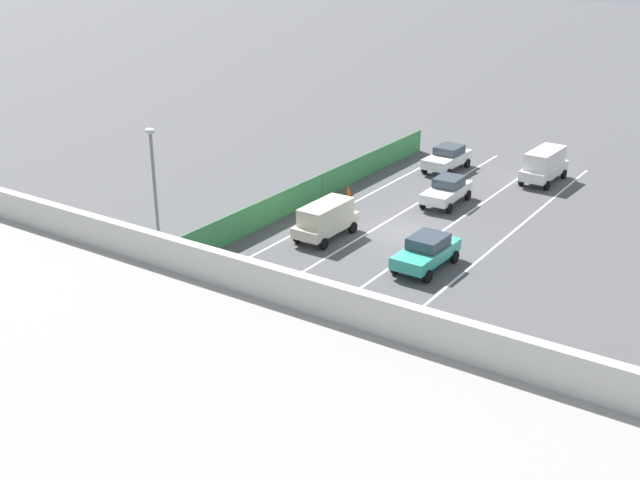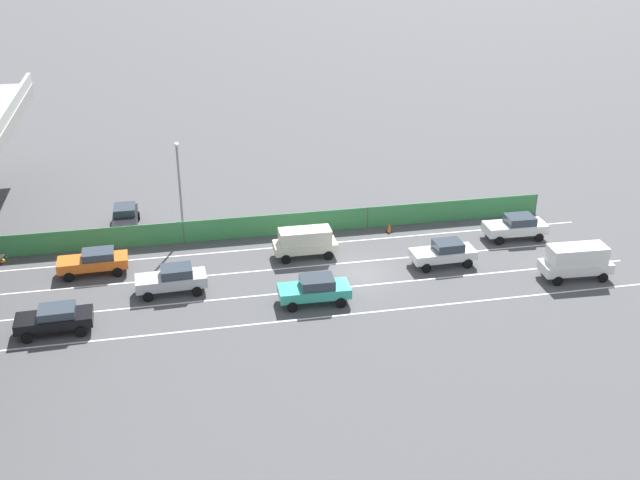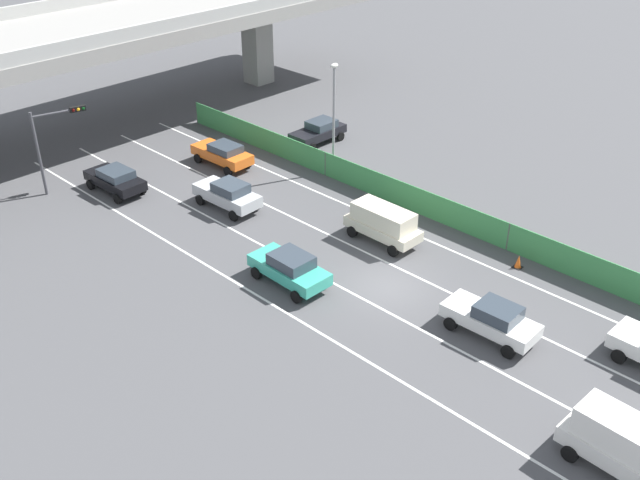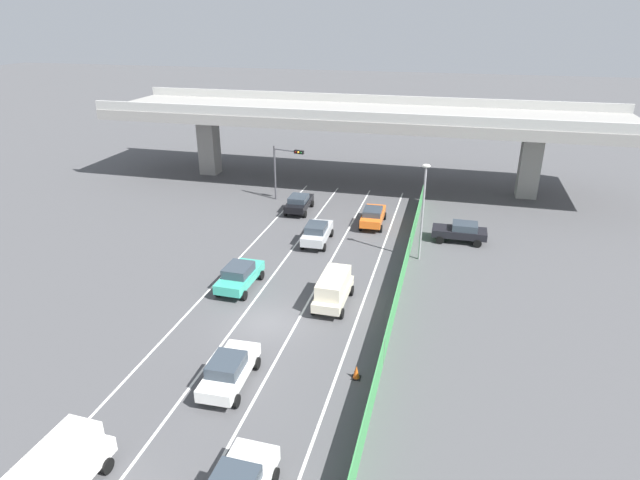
# 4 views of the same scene
# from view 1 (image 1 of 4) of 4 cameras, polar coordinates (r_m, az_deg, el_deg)

# --- Properties ---
(ground_plane) EXTENTS (300.00, 300.00, 0.00)m
(ground_plane) POSITION_cam_1_polar(r_m,az_deg,el_deg) (44.54, 6.17, 0.53)
(ground_plane) COLOR #4C4C4F
(lane_line_left_edge) EXTENTS (0.14, 44.84, 0.01)m
(lane_line_left_edge) POSITION_cam_1_polar(r_m,az_deg,el_deg) (38.86, 9.73, -2.99)
(lane_line_left_edge) COLOR silver
(lane_line_left_edge) RESTS_ON ground
(lane_line_mid_left) EXTENTS (0.14, 44.84, 0.01)m
(lane_line_mid_left) POSITION_cam_1_polar(r_m,az_deg,el_deg) (40.19, 5.34, -1.88)
(lane_line_mid_left) COLOR silver
(lane_line_mid_left) RESTS_ON ground
(lane_line_mid_right) EXTENTS (0.14, 44.84, 0.01)m
(lane_line_mid_right) POSITION_cam_1_polar(r_m,az_deg,el_deg) (41.76, 1.26, -0.83)
(lane_line_mid_right) COLOR silver
(lane_line_mid_right) RESTS_ON ground
(lane_line_right_edge) EXTENTS (0.14, 44.84, 0.01)m
(lane_line_right_edge) POSITION_cam_1_polar(r_m,az_deg,el_deg) (43.54, -2.50, 0.14)
(lane_line_right_edge) COLOR silver
(lane_line_right_edge) RESTS_ON ground
(green_fence) EXTENTS (0.10, 40.94, 1.64)m
(green_fence) POSITION_cam_1_polar(r_m,az_deg,el_deg) (44.47, -4.75, 1.68)
(green_fence) COLOR #3D8E4C
(green_fence) RESTS_ON ground
(car_sedan_white) EXTENTS (2.06, 4.40, 1.68)m
(car_sedan_white) POSITION_cam_1_polar(r_m,az_deg,el_deg) (49.27, 9.27, 3.64)
(car_sedan_white) COLOR white
(car_sedan_white) RESTS_ON ground
(car_van_cream) EXTENTS (1.98, 4.34, 2.02)m
(car_van_cream) POSITION_cam_1_polar(r_m,az_deg,el_deg) (43.18, 0.43, 1.61)
(car_van_cream) COLOR beige
(car_van_cream) RESTS_ON ground
(car_taxi_teal) EXTENTS (2.12, 4.42, 1.70)m
(car_taxi_teal) POSITION_cam_1_polar(r_m,az_deg,el_deg) (39.80, 7.80, -0.79)
(car_taxi_teal) COLOR teal
(car_taxi_teal) RESTS_ON ground
(car_sedan_silver) EXTENTS (2.09, 4.46, 1.72)m
(car_sedan_silver) POSITION_cam_1_polar(r_m,az_deg,el_deg) (34.60, -3.15, -4.24)
(car_sedan_silver) COLOR #B7BABC
(car_sedan_silver) RESTS_ON ground
(car_hatchback_white) EXTENTS (2.13, 4.49, 1.72)m
(car_hatchback_white) POSITION_cam_1_polar(r_m,az_deg,el_deg) (56.25, 9.29, 5.99)
(car_hatchback_white) COLOR silver
(car_hatchback_white) RESTS_ON ground
(car_taxi_orange) EXTENTS (2.06, 4.56, 1.61)m
(car_taxi_orange) POSITION_cam_1_polar(r_m,az_deg,el_deg) (33.60, -13.37, -5.78)
(car_taxi_orange) COLOR orange
(car_taxi_orange) RESTS_ON ground
(car_sedan_black) EXTENTS (2.16, 4.35, 1.56)m
(car_sedan_black) POSITION_cam_1_polar(r_m,az_deg,el_deg) (28.17, -5.70, -11.12)
(car_sedan_black) COLOR black
(car_sedan_black) RESTS_ON ground
(car_van_white) EXTENTS (2.14, 4.64, 2.26)m
(car_van_white) POSITION_cam_1_polar(r_m,az_deg,el_deg) (54.92, 16.10, 5.37)
(car_van_white) COLOR silver
(car_van_white) RESTS_ON ground
(parked_sedan_dark) EXTENTS (4.26, 2.00, 1.60)m
(parked_sedan_dark) POSITION_cam_1_polar(r_m,az_deg,el_deg) (39.85, -18.81, -1.86)
(parked_sedan_dark) COLOR black
(parked_sedan_dark) RESTS_ON ground
(traffic_light) EXTENTS (3.25, 1.09, 5.35)m
(traffic_light) POSITION_cam_1_polar(r_m,az_deg,el_deg) (23.79, -5.84, -9.65)
(traffic_light) COLOR #47474C
(traffic_light) RESTS_ON ground
(street_lamp) EXTENTS (0.60, 0.36, 7.28)m
(street_lamp) POSITION_cam_1_polar(r_m,az_deg,el_deg) (39.04, -12.01, 3.91)
(street_lamp) COLOR gray
(street_lamp) RESTS_ON ground
(traffic_cone) EXTENTS (0.47, 0.47, 0.71)m
(traffic_cone) POSITION_cam_1_polar(r_m,az_deg,el_deg) (50.32, 2.09, 3.62)
(traffic_cone) COLOR orange
(traffic_cone) RESTS_ON ground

